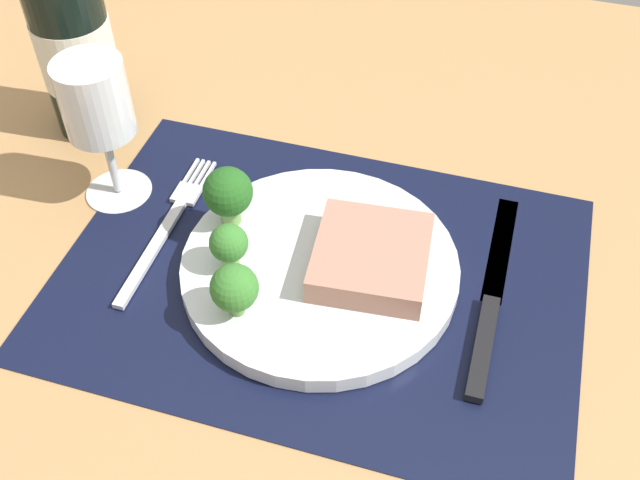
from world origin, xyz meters
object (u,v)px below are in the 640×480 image
(fork, at_px, (168,225))
(wine_bottle, at_px, (73,37))
(steak, at_px, (371,257))
(plate, at_px, (320,268))
(wine_glass, at_px, (97,108))
(knife, at_px, (490,305))

(fork, height_order, wine_bottle, wine_bottle)
(fork, bearing_deg, steak, -0.63)
(plate, height_order, steak, steak)
(wine_glass, bearing_deg, wine_bottle, 129.12)
(steak, bearing_deg, wine_glass, 171.23)
(plate, relative_size, fork, 1.24)
(fork, xyz_separation_m, wine_bottle, (-0.14, 0.12, 0.10))
(fork, relative_size, wine_glass, 1.32)
(steak, bearing_deg, fork, 177.82)
(plate, bearing_deg, wine_bottle, 154.66)
(plate, xyz_separation_m, wine_bottle, (-0.29, 0.14, 0.09))
(wine_glass, bearing_deg, plate, -12.21)
(fork, relative_size, knife, 0.83)
(knife, xyz_separation_m, wine_glass, (-0.36, 0.04, 0.09))
(plate, xyz_separation_m, wine_glass, (-0.22, 0.05, 0.09))
(plate, bearing_deg, steak, 9.19)
(knife, bearing_deg, wine_glass, 175.41)
(wine_bottle, relative_size, wine_glass, 2.05)
(plate, height_order, wine_glass, wine_glass)
(steak, height_order, fork, steak)
(steak, distance_m, wine_glass, 0.27)
(steak, relative_size, fork, 0.52)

